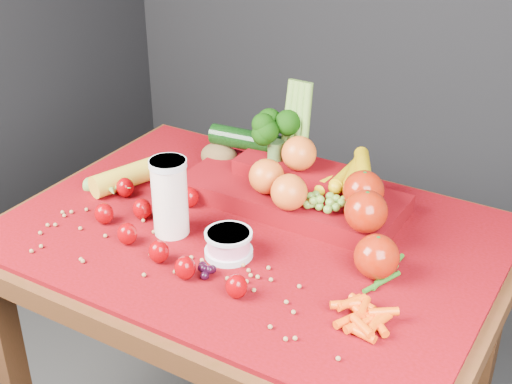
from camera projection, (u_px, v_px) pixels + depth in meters
The scene contains 12 objects.
table at pixel (252, 271), 1.62m from camera, with size 1.10×0.80×0.75m.
red_cloth at pixel (251, 233), 1.57m from camera, with size 1.05×0.75×0.01m, color maroon.
milk_glass at pixel (170, 195), 1.52m from camera, with size 0.08×0.08×0.18m.
yogurt_bowl at pixel (229, 243), 1.47m from camera, with size 0.10×0.10×0.06m.
strawberry_scatter at pixel (157, 227), 1.53m from camera, with size 0.48×0.28×0.05m.
dark_grape_cluster at pixel (199, 270), 1.41m from camera, with size 0.06×0.05×0.03m, color black, non-canonical shape.
soybean_scatter at pixel (199, 274), 1.42m from camera, with size 0.84×0.24×0.01m, color olive, non-canonical shape.
corn_ear at pixel (115, 184), 1.72m from camera, with size 0.23×0.26×0.06m.
potato at pixel (219, 157), 1.82m from camera, with size 0.10×0.07×0.07m, color brown.
baby_carrot_pile at pixel (354, 316), 1.28m from camera, with size 0.17×0.17×0.03m, color #E84608, non-canonical shape.
green_bean_pile at pixel (382, 273), 1.42m from camera, with size 0.14×0.12×0.01m, color #225C15, non-canonical shape.
produce_mound at pixel (305, 185), 1.63m from camera, with size 0.60×0.36×0.27m.
Camera 1 is at (0.69, -1.14, 1.59)m, focal length 50.00 mm.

